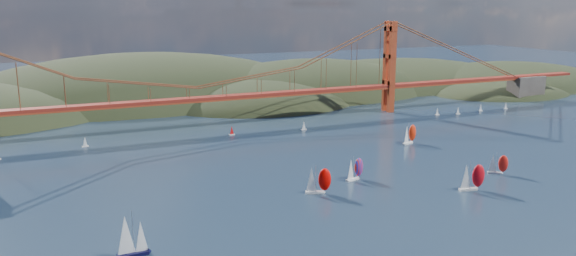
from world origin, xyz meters
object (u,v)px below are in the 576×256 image
at_px(racer_2, 498,164).
at_px(racer_3, 409,134).
at_px(racer_1, 472,177).
at_px(sloop_navy, 130,236).
at_px(racer_rwb, 355,169).
at_px(racer_0, 318,180).

bearing_deg(racer_2, racer_3, 128.33).
distance_m(racer_1, racer_3, 68.65).
relative_size(sloop_navy, racer_3, 1.27).
xyz_separation_m(sloop_navy, racer_3, (140.04, 71.62, -0.89)).
xyz_separation_m(sloop_navy, racer_rwb, (87.46, 33.32, -1.27)).
distance_m(racer_0, racer_2, 75.39).
distance_m(sloop_navy, racer_rwb, 93.60).
height_order(racer_0, racer_2, racer_0).
distance_m(racer_0, racer_rwb, 21.33).
relative_size(sloop_navy, racer_rwb, 1.38).
bearing_deg(racer_rwb, racer_0, -172.54).
xyz_separation_m(racer_0, racer_rwb, (19.71, 8.12, -0.49)).
xyz_separation_m(racer_1, racer_rwb, (-32.10, 27.23, -0.64)).
xyz_separation_m(racer_0, racer_1, (51.82, -19.10, 0.15)).
bearing_deg(racer_1, sloop_navy, -164.85).
height_order(racer_0, racer_3, racer_0).
bearing_deg(racer_3, sloop_navy, -171.71).
bearing_deg(sloop_navy, racer_1, -0.37).
bearing_deg(racer_2, sloop_navy, -137.52).
relative_size(sloop_navy, racer_0, 1.24).
bearing_deg(sloop_navy, racer_0, 17.11).
distance_m(racer_0, racer_1, 55.22).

